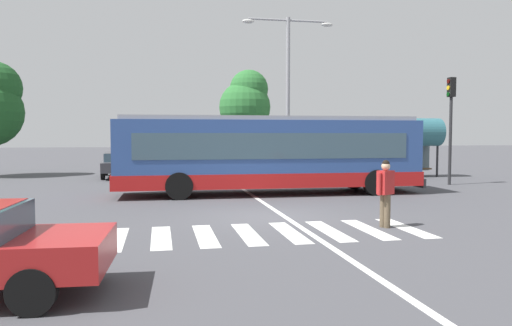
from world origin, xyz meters
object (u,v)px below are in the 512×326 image
at_px(traffic_light_far_corner, 451,113).
at_px(twin_arm_street_lamp, 288,80).
at_px(pedestrian_crossing_street, 385,190).
at_px(parked_car_white, 305,161).
at_px(parked_car_blue, 218,162).
at_px(parked_car_silver, 167,162).
at_px(parked_car_black, 261,161).
at_px(background_tree_right, 246,102).
at_px(parked_car_charcoal, 120,163).
at_px(city_transit_bus, 269,154).
at_px(bus_stop_shelter, 402,133).

height_order(traffic_light_far_corner, twin_arm_street_lamp, twin_arm_street_lamp).
relative_size(traffic_light_far_corner, twin_arm_street_lamp, 0.62).
distance_m(pedestrian_crossing_street, parked_car_white, 17.13).
bearing_deg(parked_car_blue, parked_car_silver, 168.56).
xyz_separation_m(parked_car_black, background_tree_right, (0.13, 5.90, 3.85)).
distance_m(pedestrian_crossing_street, twin_arm_street_lamp, 12.93).
bearing_deg(parked_car_charcoal, city_transit_bus, -54.77).
relative_size(city_transit_bus, parked_car_black, 2.67).
bearing_deg(parked_car_white, parked_car_black, -178.62).
height_order(parked_car_white, background_tree_right, background_tree_right).
xyz_separation_m(parked_car_silver, traffic_light_far_corner, (12.91, -7.65, 2.57)).
relative_size(city_transit_bus, twin_arm_street_lamp, 1.49).
relative_size(parked_car_white, twin_arm_street_lamp, 0.56).
bearing_deg(background_tree_right, parked_car_black, -91.23).
relative_size(parked_car_blue, traffic_light_far_corner, 0.91).
height_order(parked_car_black, twin_arm_street_lamp, twin_arm_street_lamp).
relative_size(parked_car_black, traffic_light_far_corner, 0.90).
distance_m(city_transit_bus, bus_stop_shelter, 10.83).
relative_size(parked_car_charcoal, parked_car_black, 1.01).
bearing_deg(twin_arm_street_lamp, pedestrian_crossing_street, -93.07).
height_order(pedestrian_crossing_street, bus_stop_shelter, bus_stop_shelter).
xyz_separation_m(city_transit_bus, twin_arm_street_lamp, (2.02, 4.78, 3.47)).
relative_size(parked_car_blue, parked_car_black, 1.00).
bearing_deg(bus_stop_shelter, city_transit_bus, -145.30).
bearing_deg(parked_car_charcoal, pedestrian_crossing_street, -64.87).
relative_size(twin_arm_street_lamp, background_tree_right, 1.18).
distance_m(parked_car_blue, bus_stop_shelter, 10.38).
xyz_separation_m(parked_car_black, twin_arm_street_lamp, (0.41, -4.57, 4.29)).
xyz_separation_m(parked_car_black, parked_car_white, (2.68, 0.06, 0.00)).
bearing_deg(parked_car_silver, twin_arm_street_lamp, -39.08).
bearing_deg(parked_car_white, pedestrian_crossing_street, -99.83).
bearing_deg(parked_car_charcoal, bus_stop_shelter, -10.75).
bearing_deg(traffic_light_far_corner, parked_car_white, 122.47).
height_order(parked_car_silver, bus_stop_shelter, bus_stop_shelter).
distance_m(parked_car_charcoal, parked_car_black, 8.00).
bearing_deg(city_transit_bus, parked_car_blue, 96.26).
relative_size(pedestrian_crossing_street, parked_car_white, 0.38).
height_order(parked_car_silver, parked_car_white, same).
height_order(city_transit_bus, parked_car_silver, city_transit_bus).
bearing_deg(traffic_light_far_corner, twin_arm_street_lamp, 157.64).
height_order(city_transit_bus, pedestrian_crossing_street, city_transit_bus).
height_order(bus_stop_shelter, twin_arm_street_lamp, twin_arm_street_lamp).
distance_m(parked_car_white, bus_stop_shelter, 5.87).
bearing_deg(parked_car_blue, city_transit_bus, -83.74).
relative_size(parked_car_silver, parked_car_black, 1.01).
height_order(bus_stop_shelter, background_tree_right, background_tree_right).
relative_size(parked_car_silver, background_tree_right, 0.66).
height_order(parked_car_charcoal, parked_car_black, same).
distance_m(parked_car_silver, parked_car_blue, 2.90).
xyz_separation_m(pedestrian_crossing_street, bus_stop_shelter, (7.52, 13.62, 1.45)).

